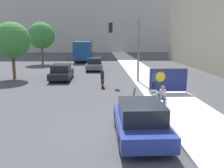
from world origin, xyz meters
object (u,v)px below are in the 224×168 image
jogger_on_sidewalk (153,81)px  parked_car_curbside (141,120)px  car_on_road_nearest (61,72)px  city_bus_on_road (84,49)px  traffic_light_pole (128,40)px  car_on_road_midblock (94,64)px  street_tree_near_curb (12,40)px  seated_protester (163,96)px  street_tree_midblock (41,36)px  protest_banner (168,80)px  motorcycle_on_road (102,80)px

jogger_on_sidewalk → parked_car_curbside: bearing=57.5°
car_on_road_nearest → city_bus_on_road: city_bus_on_road is taller
jogger_on_sidewalk → traffic_light_pole: (-1.29, 4.64, 2.72)m
car_on_road_midblock → street_tree_near_curb: street_tree_near_curb is taller
seated_protester → city_bus_on_road: city_bus_on_road is taller
jogger_on_sidewalk → car_on_road_nearest: size_ratio=0.37×
traffic_light_pole → city_bus_on_road: size_ratio=0.44×
jogger_on_sidewalk → street_tree_near_curb: street_tree_near_curb is taller
traffic_light_pole → street_tree_midblock: street_tree_midblock is taller
street_tree_near_curb → protest_banner: bearing=-29.3°
seated_protester → protest_banner: bearing=69.5°
jogger_on_sidewalk → motorcycle_on_road: (-3.47, 2.82, -0.38)m
seated_protester → jogger_on_sidewalk: size_ratio=0.71×
protest_banner → seated_protester: bearing=-110.0°
street_tree_near_curb → parked_car_curbside: bearing=-56.3°
traffic_light_pole → street_tree_near_curb: size_ratio=1.00×
car_on_road_nearest → traffic_light_pole: bearing=-15.3°
car_on_road_midblock → city_bus_on_road: bearing=98.9°
protest_banner → motorcycle_on_road: size_ratio=1.29×
protest_banner → street_tree_near_curb: 14.84m
traffic_light_pole → city_bus_on_road: (-5.00, 20.90, -1.86)m
seated_protester → car_on_road_midblock: (-4.09, 16.20, -0.00)m
jogger_on_sidewalk → parked_car_curbside: jogger_on_sidewalk is taller
seated_protester → car_on_road_midblock: size_ratio=0.25×
street_tree_midblock → protest_banner: bearing=-57.0°
seated_protester → street_tree_midblock: street_tree_midblock is taller
parked_car_curbside → car_on_road_nearest: size_ratio=0.97×
car_on_road_nearest → street_tree_near_curb: 5.44m
car_on_road_midblock → street_tree_midblock: size_ratio=0.79×
car_on_road_midblock → street_tree_near_curb: bearing=-142.3°
city_bus_on_road → street_tree_midblock: 8.35m
car_on_road_nearest → city_bus_on_road: 19.34m
street_tree_midblock → seated_protester: bearing=-63.2°
car_on_road_nearest → street_tree_near_curb: street_tree_near_curb is taller
jogger_on_sidewalk → seated_protester: bearing=69.8°
jogger_on_sidewalk → car_on_road_nearest: bearing=-57.6°
car_on_road_nearest → motorcycle_on_road: (3.73, -3.44, -0.15)m
city_bus_on_road → street_tree_midblock: (-5.60, -5.78, 2.23)m
city_bus_on_road → car_on_road_nearest: bearing=-92.7°
traffic_light_pole → car_on_road_nearest: 6.81m
city_bus_on_road → motorcycle_on_road: city_bus_on_road is taller
jogger_on_sidewalk → parked_car_curbside: 7.71m
car_on_road_nearest → street_tree_midblock: bearing=109.2°
parked_car_curbside → street_tree_midblock: size_ratio=0.71×
seated_protester → street_tree_midblock: 26.15m
seated_protester → protest_banner: size_ratio=0.44×
parked_car_curbside → city_bus_on_road: 33.24m
protest_banner → parked_car_curbside: size_ratio=0.62×
car_on_road_nearest → car_on_road_midblock: bearing=66.1°
seated_protester → car_on_road_nearest: bearing=125.5°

